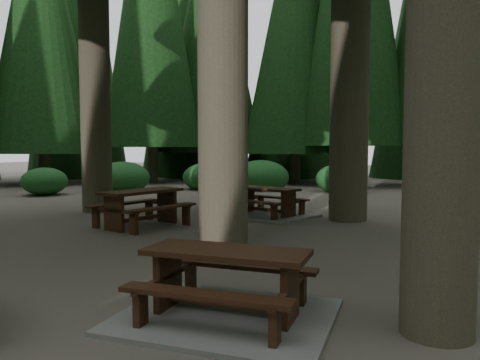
% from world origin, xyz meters
% --- Properties ---
extents(ground, '(80.00, 80.00, 0.00)m').
position_xyz_m(ground, '(0.00, 0.00, 0.00)').
color(ground, '#554E45').
rests_on(ground, ground).
extents(picnic_table_a, '(2.10, 1.74, 0.71)m').
position_xyz_m(picnic_table_a, '(2.03, -2.80, 0.23)').
color(picnic_table_a, gray).
rests_on(picnic_table_a, ground).
extents(picnic_table_b, '(1.99, 2.22, 0.80)m').
position_xyz_m(picnic_table_b, '(-1.72, 1.73, 0.53)').
color(picnic_table_b, '#371B10').
rests_on(picnic_table_b, ground).
extents(picnic_table_c, '(2.65, 2.45, 0.72)m').
position_xyz_m(picnic_table_c, '(0.42, 4.12, 0.24)').
color(picnic_table_c, gray).
rests_on(picnic_table_c, ground).
extents(shrub_ring, '(23.86, 24.64, 1.49)m').
position_xyz_m(shrub_ring, '(0.70, 0.75, 0.40)').
color(shrub_ring, '#1C5320').
rests_on(shrub_ring, ground).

